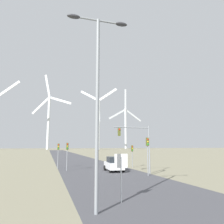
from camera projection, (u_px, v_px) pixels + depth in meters
name	position (u px, v px, depth m)	size (l,w,h in m)	color
road_surface	(77.00, 160.00, 49.32)	(10.00, 240.00, 0.01)	#47474C
streetlamp	(97.00, 85.00, 11.25)	(3.33, 0.32, 10.01)	gray
stop_sign_near	(121.00, 168.00, 12.67)	(0.81, 0.07, 2.73)	gray
traffic_light_post_near_left	(67.00, 150.00, 28.47)	(0.28, 0.34, 3.60)	gray
traffic_light_post_near_right	(148.00, 148.00, 23.87)	(0.28, 0.34, 4.09)	gray
traffic_light_post_mid_left	(58.00, 150.00, 31.55)	(0.28, 0.34, 3.54)	gray
traffic_light_post_mid_right	(132.00, 151.00, 33.00)	(0.28, 0.34, 3.27)	gray
traffic_light_mast_overhead	(137.00, 139.00, 25.50)	(4.48, 0.35, 5.58)	gray
car_approaching	(114.00, 164.00, 27.74)	(2.08, 4.21, 1.83)	white
wind_turbine_center	(49.00, 116.00, 194.58)	(33.99, 16.98, 68.14)	silver
wind_turbine_right	(99.00, 119.00, 185.68)	(29.11, 15.32, 52.21)	silver
wind_turbine_far_right	(126.00, 124.00, 242.00)	(40.92, 8.46, 67.00)	silver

